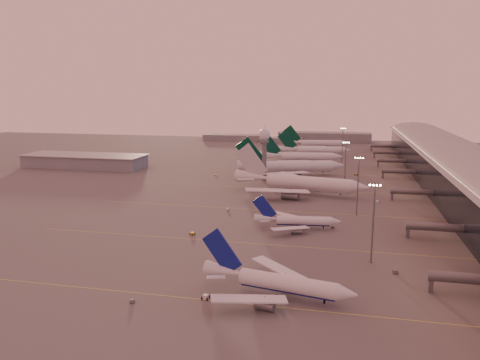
# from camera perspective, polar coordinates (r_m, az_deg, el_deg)

# --- Properties ---
(ground) EXTENTS (700.00, 700.00, 0.00)m
(ground) POSITION_cam_1_polar(r_m,az_deg,el_deg) (156.54, -6.28, -8.35)
(ground) COLOR #535151
(ground) RESTS_ON ground
(taxiway_markings) EXTENTS (180.00, 185.25, 0.02)m
(taxiway_markings) POSITION_cam_1_polar(r_m,az_deg,el_deg) (203.18, 6.92, -3.79)
(taxiway_markings) COLOR gold
(taxiway_markings) RESTS_ON ground
(terminal) EXTENTS (57.00, 362.00, 23.04)m
(terminal) POSITION_cam_1_polar(r_m,az_deg,el_deg) (260.04, 25.54, 0.85)
(terminal) COLOR black
(terminal) RESTS_ON ground
(hangar) EXTENTS (82.00, 27.00, 8.50)m
(hangar) POSITION_cam_1_polar(r_m,az_deg,el_deg) (329.70, -18.40, 2.24)
(hangar) COLOR slate
(hangar) RESTS_ON ground
(radar_tower) EXTENTS (6.40, 6.40, 31.10)m
(radar_tower) POSITION_cam_1_polar(r_m,az_deg,el_deg) (264.95, 2.99, 4.38)
(radar_tower) COLOR slate
(radar_tower) RESTS_ON ground
(mast_a) EXTENTS (3.60, 0.56, 25.00)m
(mast_a) POSITION_cam_1_polar(r_m,az_deg,el_deg) (145.06, 15.93, -4.62)
(mast_a) COLOR slate
(mast_a) RESTS_ON ground
(mast_b) EXTENTS (3.60, 0.56, 25.00)m
(mast_b) POSITION_cam_1_polar(r_m,az_deg,el_deg) (198.42, 14.18, -0.34)
(mast_b) COLOR slate
(mast_b) RESTS_ON ground
(mast_c) EXTENTS (3.60, 0.56, 25.00)m
(mast_c) POSITION_cam_1_polar(r_m,az_deg,el_deg) (252.49, 12.72, 2.14)
(mast_c) COLOR slate
(mast_c) RESTS_ON ground
(mast_d) EXTENTS (3.60, 0.56, 25.00)m
(mast_d) POSITION_cam_1_polar(r_m,az_deg,el_deg) (341.71, 12.37, 4.44)
(mast_d) COLOR slate
(mast_d) RESTS_ON ground
(distant_horizon) EXTENTS (165.00, 37.50, 9.00)m
(distant_horizon) POSITION_cam_1_polar(r_m,az_deg,el_deg) (469.40, 6.84, 5.17)
(distant_horizon) COLOR slate
(distant_horizon) RESTS_ON ground
(narrowbody_near) EXTENTS (40.89, 32.33, 16.12)m
(narrowbody_near) POSITION_cam_1_polar(r_m,az_deg,el_deg) (121.37, 4.50, -12.60)
(narrowbody_near) COLOR silver
(narrowbody_near) RESTS_ON ground
(narrowbody_mid) EXTENTS (33.09, 26.29, 12.94)m
(narrowbody_mid) POSITION_cam_1_polar(r_m,az_deg,el_deg) (177.61, 6.97, -5.11)
(narrowbody_mid) COLOR silver
(narrowbody_mid) RESTS_ON ground
(widebody_white) EXTENTS (68.58, 54.45, 24.35)m
(widebody_white) POSITION_cam_1_polar(r_m,az_deg,el_deg) (235.02, 7.31, -0.70)
(widebody_white) COLOR silver
(widebody_white) RESTS_ON ground
(greentail_a) EXTENTS (64.18, 51.06, 24.02)m
(greentail_a) POSITION_cam_1_polar(r_m,az_deg,el_deg) (283.49, 6.29, 1.36)
(greentail_a) COLOR silver
(greentail_a) RESTS_ON ground
(greentail_b) EXTENTS (58.04, 46.56, 21.17)m
(greentail_b) POSITION_cam_1_polar(r_m,az_deg,el_deg) (329.47, 7.50, 2.61)
(greentail_b) COLOR silver
(greentail_b) RESTS_ON ground
(greentail_c) EXTENTS (56.32, 45.10, 20.61)m
(greentail_c) POSITION_cam_1_polar(r_m,az_deg,el_deg) (366.62, 9.10, 3.41)
(greentail_c) COLOR silver
(greentail_c) RESTS_ON ground
(greentail_d) EXTENTS (57.22, 45.91, 20.86)m
(greentail_d) POSITION_cam_1_polar(r_m,az_deg,el_deg) (412.25, 9.38, 4.25)
(greentail_d) COLOR silver
(greentail_d) RESTS_ON ground
(gsv_truck_a) EXTENTS (4.88, 1.97, 1.95)m
(gsv_truck_a) POSITION_cam_1_polar(r_m,az_deg,el_deg) (121.47, -12.87, -14.02)
(gsv_truck_a) COLOR #56585B
(gsv_truck_a) RESTS_ON ground
(gsv_tug_near) EXTENTS (2.83, 4.22, 1.13)m
(gsv_tug_near) POSITION_cam_1_polar(r_m,az_deg,el_deg) (121.04, -4.21, -14.06)
(gsv_tug_near) COLOR silver
(gsv_tug_near) RESTS_ON ground
(gsv_catering_a) EXTENTS (6.05, 4.83, 4.56)m
(gsv_catering_a) POSITION_cam_1_polar(r_m,az_deg,el_deg) (142.35, 18.52, -9.93)
(gsv_catering_a) COLOR #56585B
(gsv_catering_a) RESTS_ON ground
(gsv_tug_mid) EXTENTS (4.04, 3.70, 0.99)m
(gsv_tug_mid) POSITION_cam_1_polar(r_m,az_deg,el_deg) (170.25, -5.82, -6.54)
(gsv_tug_mid) COLOR gold
(gsv_tug_mid) RESTS_ON ground
(gsv_truck_b) EXTENTS (5.19, 3.25, 1.97)m
(gsv_truck_b) POSITION_cam_1_polar(r_m,az_deg,el_deg) (180.17, 11.33, -5.54)
(gsv_truck_b) COLOR #56585B
(gsv_truck_b) RESTS_ON ground
(gsv_truck_c) EXTENTS (4.48, 5.28, 2.08)m
(gsv_truck_c) POSITION_cam_1_polar(r_m,az_deg,el_deg) (202.87, -1.45, -3.42)
(gsv_truck_c) COLOR silver
(gsv_truck_c) RESTS_ON ground
(gsv_catering_b) EXTENTS (5.95, 4.25, 4.47)m
(gsv_catering_b) POSITION_cam_1_polar(r_m,az_deg,el_deg) (224.60, 16.49, -2.14)
(gsv_catering_b) COLOR silver
(gsv_catering_b) RESTS_ON ground
(gsv_tug_far) EXTENTS (3.77, 4.29, 1.05)m
(gsv_tug_far) POSITION_cam_1_polar(r_m,az_deg,el_deg) (253.75, 6.36, -0.64)
(gsv_tug_far) COLOR silver
(gsv_tug_far) RESTS_ON ground
(gsv_truck_d) EXTENTS (3.63, 5.42, 2.06)m
(gsv_truck_d) POSITION_cam_1_polar(r_m,az_deg,el_deg) (281.98, -2.98, 0.70)
(gsv_truck_d) COLOR gold
(gsv_truck_d) RESTS_ON ground
(gsv_tug_hangar) EXTENTS (4.30, 3.16, 1.10)m
(gsv_tug_hangar) POSITION_cam_1_polar(r_m,az_deg,el_deg) (292.30, 13.97, 0.66)
(gsv_tug_hangar) COLOR gold
(gsv_tug_hangar) RESTS_ON ground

